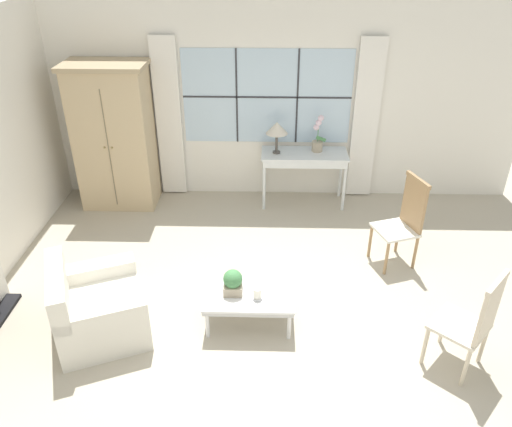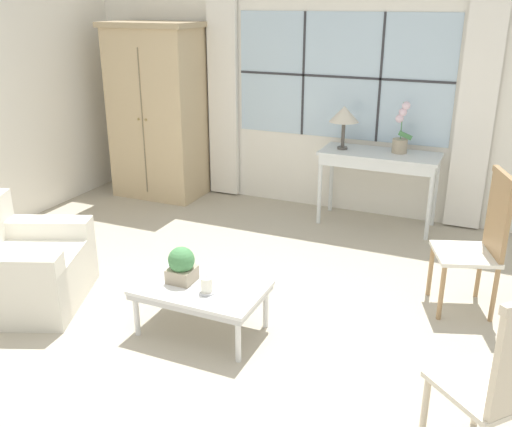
% 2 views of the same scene
% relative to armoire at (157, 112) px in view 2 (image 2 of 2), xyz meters
% --- Properties ---
extents(ground_plane, '(14.00, 14.00, 0.00)m').
position_rel_armoire_xyz_m(ground_plane, '(2.10, -2.64, -1.02)').
color(ground_plane, '#B2A893').
extents(wall_back_windowed, '(7.20, 0.14, 2.80)m').
position_rel_armoire_xyz_m(wall_back_windowed, '(2.10, 0.38, 0.37)').
color(wall_back_windowed, white).
rests_on(wall_back_windowed, ground_plane).
extents(armoire, '(1.10, 0.68, 2.02)m').
position_rel_armoire_xyz_m(armoire, '(0.00, 0.00, 0.00)').
color(armoire, tan).
rests_on(armoire, ground_plane).
extents(console_table, '(1.20, 0.51, 0.79)m').
position_rel_armoire_xyz_m(console_table, '(2.64, 0.04, -0.32)').
color(console_table, silver).
rests_on(console_table, ground_plane).
extents(table_lamp, '(0.31, 0.31, 0.45)m').
position_rel_armoire_xyz_m(table_lamp, '(2.24, 0.03, 0.13)').
color(table_lamp, '#4C4742').
rests_on(table_lamp, console_table).
extents(potted_orchid, '(0.20, 0.15, 0.52)m').
position_rel_armoire_xyz_m(potted_orchid, '(2.82, 0.12, -0.04)').
color(potted_orchid, tan).
rests_on(potted_orchid, console_table).
extents(armchair_upholstered, '(1.11, 1.16, 0.79)m').
position_rel_armoire_xyz_m(armchair_upholstered, '(0.48, -2.73, -0.74)').
color(armchair_upholstered, silver).
rests_on(armchair_upholstered, ground_plane).
extents(side_chair_wooden, '(0.56, 0.56, 1.10)m').
position_rel_armoire_xyz_m(side_chair_wooden, '(3.73, -1.41, -0.41)').
color(side_chair_wooden, white).
rests_on(side_chair_wooden, ground_plane).
extents(accent_chair_wooden, '(0.62, 0.62, 1.06)m').
position_rel_armoire_xyz_m(accent_chair_wooden, '(3.93, -3.12, -0.43)').
color(accent_chair_wooden, beige).
rests_on(accent_chair_wooden, ground_plane).
extents(coffee_table, '(0.90, 0.57, 0.36)m').
position_rel_armoire_xyz_m(coffee_table, '(1.96, -2.54, -0.70)').
color(coffee_table, silver).
rests_on(coffee_table, ground_plane).
extents(potted_plant_small, '(0.19, 0.19, 0.26)m').
position_rel_armoire_xyz_m(potted_plant_small, '(1.80, -2.53, -0.52)').
color(potted_plant_small, tan).
rests_on(potted_plant_small, coffee_table).
extents(pillar_candle, '(0.11, 0.11, 0.13)m').
position_rel_armoire_xyz_m(pillar_candle, '(2.04, -2.62, -0.60)').
color(pillar_candle, silver).
rests_on(pillar_candle, coffee_table).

